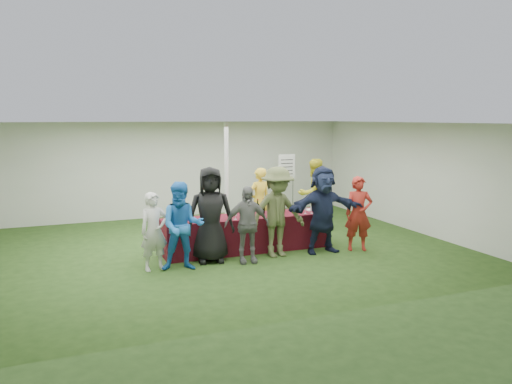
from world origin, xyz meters
name	(u,v)px	position (x,y,z in m)	size (l,w,h in m)	color
ground	(223,249)	(0.00, 0.00, 0.00)	(60.00, 60.00, 0.00)	#284719
tent	(227,180)	(0.50, 1.20, 1.35)	(10.00, 10.00, 10.00)	white
serving_table	(247,233)	(0.47, -0.27, 0.38)	(3.60, 0.80, 0.75)	#591019
wine_bottles	(271,207)	(1.10, -0.12, 0.87)	(0.71, 0.13, 0.32)	black
wine_glasses	(242,213)	(0.28, -0.51, 0.86)	(2.90, 0.10, 0.16)	silver
water_bottle	(248,210)	(0.53, -0.19, 0.85)	(0.07, 0.07, 0.23)	silver
bar_towel	(312,210)	(2.05, -0.22, 0.77)	(0.25, 0.18, 0.03)	white
dump_bucket	(321,208)	(2.12, -0.49, 0.84)	(0.24, 0.24, 0.18)	slate
wine_list_sign	(287,172)	(2.72, 2.59, 1.32)	(0.50, 0.03, 1.80)	slate
staff_pourer	(259,202)	(1.23, 0.92, 0.82)	(0.60, 0.39, 1.64)	gold
staff_back	(314,194)	(2.77, 1.07, 0.90)	(0.87, 0.68, 1.79)	gold
customer_0	(154,231)	(-1.62, -0.93, 0.73)	(0.53, 0.35, 1.46)	silver
customer_1	(182,226)	(-1.13, -1.12, 0.83)	(0.80, 0.63, 1.65)	blue
customer_2	(210,215)	(-0.49, -0.79, 0.94)	(0.92, 0.60, 1.88)	black
customer_3	(247,224)	(0.15, -1.11, 0.76)	(0.89, 0.37, 1.51)	slate
customer_4	(277,212)	(0.88, -0.94, 0.92)	(1.19, 0.68, 1.84)	#4E5630
customer_5	(323,210)	(1.89, -1.00, 0.91)	(1.70, 0.54, 1.83)	#171F39
customer_6	(359,214)	(2.68, -1.12, 0.79)	(0.58, 0.38, 1.59)	maroon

